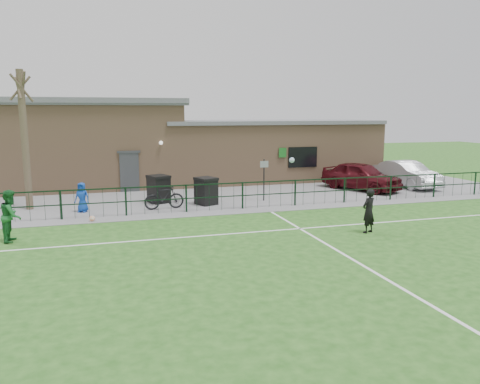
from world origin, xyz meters
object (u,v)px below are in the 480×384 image
object	(u,v)px
wheelie_bin_right	(206,192)
outfield_player	(11,216)
ball_ground	(92,219)
bare_tree	(25,141)
sign_post	(264,180)
car_maroon	(361,176)
bicycle_d	(164,197)
car_silver	(407,174)
spectator_child	(82,197)
wheelie_bin_left	(159,190)

from	to	relation	value
wheelie_bin_right	outfield_player	distance (m)	8.57
wheelie_bin_right	ball_ground	bearing A→B (deg)	179.35
bare_tree	sign_post	xyz separation A→B (m)	(10.52, -0.99, -1.98)
car_maroon	outfield_player	size ratio (longest dim) A/B	2.60
sign_post	bicycle_d	size ratio (longest dim) A/B	1.15
bare_tree	car_maroon	world-z (taller)	bare_tree
car_maroon	car_silver	world-z (taller)	car_maroon
bare_tree	sign_post	distance (m)	10.75
bare_tree	ball_ground	bearing A→B (deg)	-49.94
wheelie_bin_right	sign_post	xyz separation A→B (m)	(2.86, 0.15, 0.42)
sign_post	outfield_player	size ratio (longest dim) A/B	1.16
spectator_child	sign_post	bearing A→B (deg)	25.05
bare_tree	spectator_child	world-z (taller)	bare_tree
car_maroon	bare_tree	bearing A→B (deg)	157.18
car_maroon	ball_ground	bearing A→B (deg)	170.14
wheelie_bin_left	bicycle_d	bearing A→B (deg)	-110.85
wheelie_bin_right	bicycle_d	size ratio (longest dim) A/B	0.67
outfield_player	wheelie_bin_left	bearing A→B (deg)	-42.30
bare_tree	ball_ground	distance (m)	5.04
spectator_child	ball_ground	distance (m)	2.02
car_maroon	car_silver	bearing A→B (deg)	-19.51
wheelie_bin_right	car_maroon	xyz separation A→B (m)	(9.01, 1.65, 0.18)
sign_post	ball_ground	bearing A→B (deg)	-164.51
car_maroon	outfield_player	world-z (taller)	outfield_player
wheelie_bin_right	bare_tree	bearing A→B (deg)	148.78
car_maroon	ball_ground	size ratio (longest dim) A/B	19.35
wheelie_bin_left	wheelie_bin_right	distance (m)	2.30
car_silver	ball_ground	bearing A→B (deg)	-171.12
wheelie_bin_right	spectator_child	size ratio (longest dim) A/B	0.92
car_maroon	ball_ground	world-z (taller)	car_maroon
wheelie_bin_left	bicycle_d	distance (m)	1.58
bare_tree	outfield_player	xyz separation A→B (m)	(0.19, -5.34, -2.14)
sign_post	car_silver	size ratio (longest dim) A/B	0.45
bare_tree	wheelie_bin_left	bearing A→B (deg)	-0.76
bicycle_d	spectator_child	bearing A→B (deg)	78.82
sign_post	bicycle_d	bearing A→B (deg)	-172.27
bicycle_d	spectator_child	size ratio (longest dim) A/B	1.38
wheelie_bin_right	car_silver	world-z (taller)	car_silver
wheelie_bin_left	wheelie_bin_right	bearing A→B (deg)	-50.04
sign_post	bicycle_d	distance (m)	4.92
bicycle_d	ball_ground	size ratio (longest dim) A/B	7.55
bicycle_d	spectator_child	xyz separation A→B (m)	(-3.42, 0.38, 0.11)
wheelie_bin_right	outfield_player	world-z (taller)	outfield_player
wheelie_bin_left	sign_post	xyz separation A→B (m)	(4.90, -0.92, 0.40)
wheelie_bin_right	bicycle_d	world-z (taller)	wheelie_bin_right
outfield_player	bare_tree	bearing A→B (deg)	5.60
wheelie_bin_left	outfield_player	size ratio (longest dim) A/B	0.70
car_maroon	sign_post	bearing A→B (deg)	169.15
spectator_child	outfield_player	size ratio (longest dim) A/B	0.74
wheelie_bin_left	wheelie_bin_right	xyz separation A→B (m)	(2.04, -1.06, -0.02)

